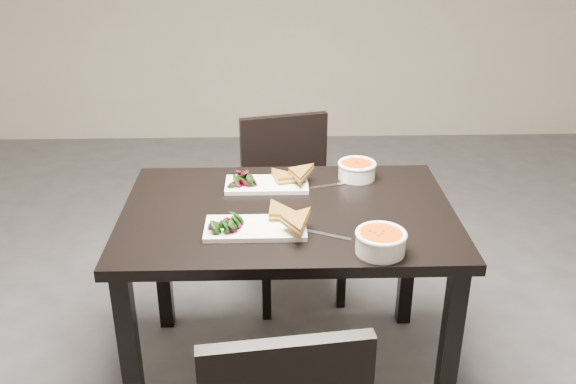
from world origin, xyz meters
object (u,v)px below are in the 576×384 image
object	(u,v)px
table	(288,233)
chair_far	(290,196)
plate_far	(267,185)
soup_bowl_near	(381,241)
soup_bowl_far	(357,169)
plate_near	(256,228)

from	to	relation	value
table	chair_far	distance (m)	0.69
chair_far	plate_far	distance (m)	0.55
soup_bowl_near	plate_far	xyz separation A→B (m)	(-0.36, 0.51, -0.03)
table	soup_bowl_far	distance (m)	0.42
plate_near	plate_far	world-z (taller)	plate_near
chair_far	plate_near	bearing A→B (deg)	-113.25
plate_near	plate_far	xyz separation A→B (m)	(0.04, 0.36, -0.00)
soup_bowl_near	plate_far	world-z (taller)	soup_bowl_near
table	soup_bowl_near	distance (m)	0.44
table	plate_near	size ratio (longest dim) A/B	3.50
table	soup_bowl_far	bearing A→B (deg)	44.09
soup_bowl_near	plate_far	bearing A→B (deg)	125.14
soup_bowl_far	soup_bowl_near	bearing A→B (deg)	-89.99
chair_far	plate_near	xyz separation A→B (m)	(-0.14, -0.82, 0.27)
plate_near	plate_far	bearing A→B (deg)	84.05
table	soup_bowl_near	bearing A→B (deg)	-47.50
plate_far	soup_bowl_far	xyz separation A→B (m)	(0.36, 0.07, 0.03)
soup_bowl_near	soup_bowl_far	xyz separation A→B (m)	(-0.00, 0.59, -0.00)
plate_near	soup_bowl_near	world-z (taller)	soup_bowl_near
soup_bowl_near	soup_bowl_far	size ratio (longest dim) A/B	1.07
table	chair_far	bearing A→B (deg)	87.49
soup_bowl_far	plate_far	bearing A→B (deg)	-168.78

